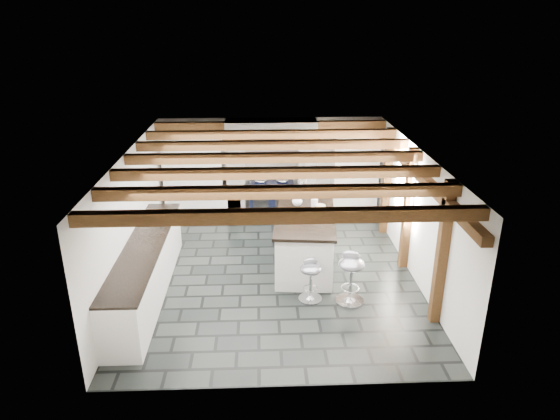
{
  "coord_description": "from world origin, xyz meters",
  "views": [
    {
      "loc": [
        -0.26,
        -8.12,
        4.47
      ],
      "look_at": [
        0.1,
        0.4,
        1.1
      ],
      "focal_mm": 32.0,
      "sensor_mm": 36.0,
      "label": 1
    }
  ],
  "objects_px": {
    "kitchen_island": "(305,241)",
    "bar_stool_near": "(351,272)",
    "range_cooker": "(272,199)",
    "bar_stool_far": "(311,275)"
  },
  "relations": [
    {
      "from": "range_cooker",
      "to": "bar_stool_far",
      "type": "distance_m",
      "value": 3.63
    },
    {
      "from": "kitchen_island",
      "to": "bar_stool_near",
      "type": "height_order",
      "value": "kitchen_island"
    },
    {
      "from": "kitchen_island",
      "to": "bar_stool_far",
      "type": "distance_m",
      "value": 1.2
    },
    {
      "from": "range_cooker",
      "to": "bar_stool_far",
      "type": "bearing_deg",
      "value": -81.28
    },
    {
      "from": "range_cooker",
      "to": "kitchen_island",
      "type": "height_order",
      "value": "kitchen_island"
    },
    {
      "from": "kitchen_island",
      "to": "bar_stool_near",
      "type": "relative_size",
      "value": 2.42
    },
    {
      "from": "bar_stool_far",
      "to": "kitchen_island",
      "type": "bearing_deg",
      "value": 80.74
    },
    {
      "from": "range_cooker",
      "to": "bar_stool_far",
      "type": "relative_size",
      "value": 1.36
    },
    {
      "from": "range_cooker",
      "to": "bar_stool_far",
      "type": "height_order",
      "value": "range_cooker"
    },
    {
      "from": "kitchen_island",
      "to": "bar_stool_near",
      "type": "xyz_separation_m",
      "value": [
        0.64,
        -1.29,
        0.03
      ]
    }
  ]
}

